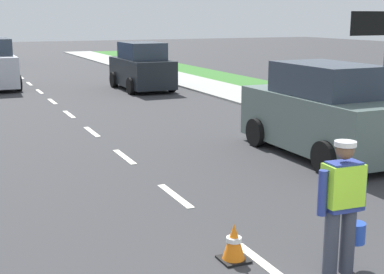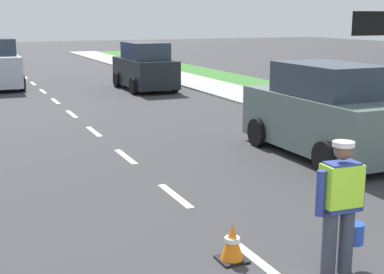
# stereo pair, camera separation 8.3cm
# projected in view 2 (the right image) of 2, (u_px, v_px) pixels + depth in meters

# --- Properties ---
(ground_plane) EXTENTS (96.00, 96.00, 0.00)m
(ground_plane) POSITION_uv_depth(u_px,v_px,m) (42.00, 91.00, 23.33)
(ground_plane) COLOR #333335
(sidewalk_right) EXTENTS (2.40, 72.00, 0.14)m
(sidewalk_right) POSITION_uv_depth(u_px,v_px,m) (346.00, 123.00, 16.29)
(sidewalk_right) COLOR #9E9E99
(sidewalk_right) RESTS_ON ground
(lane_center_line) EXTENTS (0.14, 46.40, 0.01)m
(lane_center_line) POSITION_uv_depth(u_px,v_px,m) (29.00, 80.00, 27.09)
(lane_center_line) COLOR silver
(lane_center_line) RESTS_ON ground
(road_worker) EXTENTS (0.77, 0.37, 1.67)m
(road_worker) POSITION_uv_depth(u_px,v_px,m) (341.00, 201.00, 6.54)
(road_worker) COLOR #383D4C
(road_worker) RESTS_ON ground
(lane_direction_sign) EXTENTS (1.16, 0.11, 3.20)m
(lane_direction_sign) POSITION_uv_depth(u_px,v_px,m) (379.00, 50.00, 11.61)
(lane_direction_sign) COLOR gray
(lane_direction_sign) RESTS_ON ground
(traffic_cone_near) EXTENTS (0.36, 0.36, 0.50)m
(traffic_cone_near) POSITION_uv_depth(u_px,v_px,m) (232.00, 243.00, 7.03)
(traffic_cone_near) COLOR black
(traffic_cone_near) RESTS_ON ground
(car_parked_curbside) EXTENTS (2.00, 4.30, 2.09)m
(car_parked_curbside) POSITION_uv_depth(u_px,v_px,m) (324.00, 113.00, 12.27)
(car_parked_curbside) COLOR slate
(car_parked_curbside) RESTS_ON ground
(car_parked_far) EXTENTS (2.00, 3.99, 2.02)m
(car_parked_far) POSITION_uv_depth(u_px,v_px,m) (145.00, 68.00, 23.47)
(car_parked_far) COLOR black
(car_parked_far) RESTS_ON ground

